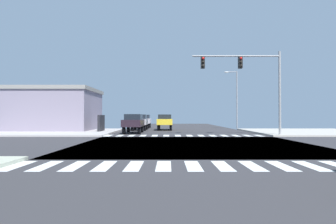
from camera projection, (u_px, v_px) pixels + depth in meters
The scene contains 12 objects.
ground at pixel (196, 145), 16.75m from camera, with size 90.00×90.00×0.05m.
sidewalk_corner_ne at pixel (311, 132), 28.69m from camera, with size 12.00×12.00×0.14m.
sidewalk_corner_nw at pixel (59, 132), 28.81m from camera, with size 12.00×12.00×0.14m.
crosswalk_near at pixel (209, 166), 9.45m from camera, with size 13.50×2.00×0.01m.
crosswalk_far at pixel (185, 136), 24.05m from camera, with size 13.50×2.00×0.01m.
traffic_signal_mast at pixel (248, 73), 23.62m from camera, with size 7.53×0.55×7.20m.
street_lamp at pixel (236, 94), 37.14m from camera, with size 1.78×0.32×7.70m.
bank_building at pixel (28, 110), 31.99m from camera, with size 17.45×8.06×4.84m.
sedan_nearside_1 at pixel (141, 121), 33.39m from camera, with size 1.80×4.30×1.88m.
sedan_queued_3 at pixel (145, 120), 39.48m from camera, with size 1.80×4.30×1.88m.
sedan_middle_5 at pixel (166, 121), 33.72m from camera, with size 1.80×4.30×1.88m.
sedan_outer_6 at pixel (135, 122), 27.45m from camera, with size 1.80×4.30×1.88m.
Camera 1 is at (-1.60, -16.78, 1.69)m, focal length 29.82 mm.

